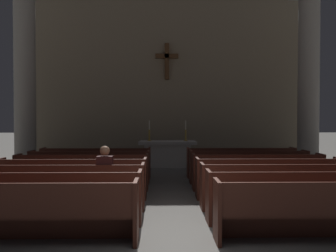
{
  "coord_description": "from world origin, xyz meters",
  "views": [
    {
      "loc": [
        -0.23,
        -5.24,
        1.89
      ],
      "look_at": [
        0.0,
        7.07,
        1.61
      ],
      "focal_mm": 37.18,
      "sensor_mm": 36.0,
      "label": 1
    }
  ],
  "objects_px": {
    "pew_left_row_4": "(73,179)",
    "pew_left_row_7": "(96,163)",
    "altar": "(167,153)",
    "lone_worshipper": "(106,176)",
    "pew_left_row_6": "(90,167)",
    "pew_right_row_6": "(248,167)",
    "pew_right_row_3": "(283,186)",
    "column_right_second": "(309,83)",
    "pew_left_row_3": "(61,187)",
    "pew_left_row_2": "(45,198)",
    "pew_right_row_4": "(269,178)",
    "pew_right_row_1": "(328,211)",
    "pew_left_row_5": "(82,172)",
    "pew_right_row_2": "(302,196)",
    "pew_right_row_5": "(257,172)",
    "column_left_second": "(25,82)",
    "pew_left_row_1": "(23,212)",
    "candlestick_right": "(186,134)",
    "pew_right_row_7": "(241,162)",
    "candlestick_left": "(149,134)"
  },
  "relations": [
    {
      "from": "pew_left_row_4",
      "to": "altar",
      "type": "xyz_separation_m",
      "value": [
        2.3,
        5.25,
        0.06
      ]
    },
    {
      "from": "pew_left_row_6",
      "to": "pew_right_row_4",
      "type": "bearing_deg",
      "value": -22.8
    },
    {
      "from": "pew_right_row_5",
      "to": "altar",
      "type": "xyz_separation_m",
      "value": [
        -2.3,
        4.29,
        0.06
      ]
    },
    {
      "from": "pew_left_row_4",
      "to": "pew_right_row_4",
      "type": "xyz_separation_m",
      "value": [
        4.59,
        0.0,
        0.0
      ]
    },
    {
      "from": "pew_right_row_5",
      "to": "column_right_second",
      "type": "xyz_separation_m",
      "value": [
        2.89,
        3.66,
        2.71
      ]
    },
    {
      "from": "column_left_second",
      "to": "candlestick_right",
      "type": "xyz_separation_m",
      "value": [
        5.88,
        0.63,
        -1.92
      ]
    },
    {
      "from": "column_right_second",
      "to": "pew_left_row_6",
      "type": "bearing_deg",
      "value": -160.2
    },
    {
      "from": "pew_left_row_4",
      "to": "pew_right_row_2",
      "type": "distance_m",
      "value": 4.98
    },
    {
      "from": "pew_left_row_6",
      "to": "pew_left_row_4",
      "type": "bearing_deg",
      "value": -90.0
    },
    {
      "from": "altar",
      "to": "lone_worshipper",
      "type": "distance_m",
      "value": 6.34
    },
    {
      "from": "pew_left_row_6",
      "to": "column_left_second",
      "type": "distance_m",
      "value": 4.79
    },
    {
      "from": "pew_left_row_4",
      "to": "lone_worshipper",
      "type": "bearing_deg",
      "value": -45.51
    },
    {
      "from": "pew_right_row_2",
      "to": "pew_right_row_5",
      "type": "xyz_separation_m",
      "value": [
        0.0,
        2.89,
        0.0
      ]
    },
    {
      "from": "pew_left_row_6",
      "to": "pew_right_row_6",
      "type": "bearing_deg",
      "value": 0.0
    },
    {
      "from": "pew_right_row_3",
      "to": "pew_right_row_2",
      "type": "bearing_deg",
      "value": -90.0
    },
    {
      "from": "pew_right_row_7",
      "to": "candlestick_right",
      "type": "relative_size",
      "value": 4.36
    },
    {
      "from": "pew_left_row_5",
      "to": "pew_left_row_4",
      "type": "bearing_deg",
      "value": -90.0
    },
    {
      "from": "pew_right_row_1",
      "to": "candlestick_left",
      "type": "bearing_deg",
      "value": 110.18
    },
    {
      "from": "pew_left_row_4",
      "to": "pew_left_row_7",
      "type": "height_order",
      "value": "same"
    },
    {
      "from": "pew_right_row_3",
      "to": "column_right_second",
      "type": "xyz_separation_m",
      "value": [
        2.89,
        5.59,
        2.71
      ]
    },
    {
      "from": "pew_right_row_6",
      "to": "pew_left_row_3",
      "type": "bearing_deg",
      "value": -147.76
    },
    {
      "from": "pew_right_row_1",
      "to": "candlestick_left",
      "type": "relative_size",
      "value": 4.36
    },
    {
      "from": "pew_left_row_1",
      "to": "column_left_second",
      "type": "xyz_separation_m",
      "value": [
        -2.89,
        7.52,
        2.71
      ]
    },
    {
      "from": "pew_right_row_6",
      "to": "pew_left_row_2",
      "type": "bearing_deg",
      "value": -139.94
    },
    {
      "from": "lone_worshipper",
      "to": "pew_left_row_2",
      "type": "bearing_deg",
      "value": -132.22
    },
    {
      "from": "pew_left_row_7",
      "to": "candlestick_left",
      "type": "relative_size",
      "value": 4.36
    },
    {
      "from": "pew_left_row_5",
      "to": "pew_right_row_6",
      "type": "xyz_separation_m",
      "value": [
        4.59,
        0.96,
        0.0
      ]
    },
    {
      "from": "pew_right_row_1",
      "to": "pew_left_row_6",
      "type": "bearing_deg",
      "value": 133.58
    },
    {
      "from": "pew_right_row_4",
      "to": "pew_right_row_1",
      "type": "bearing_deg",
      "value": -90.0
    },
    {
      "from": "lone_worshipper",
      "to": "candlestick_right",
      "type": "bearing_deg",
      "value": 71.36
    },
    {
      "from": "pew_right_row_1",
      "to": "pew_right_row_5",
      "type": "relative_size",
      "value": 1.0
    },
    {
      "from": "pew_left_row_1",
      "to": "column_right_second",
      "type": "relative_size",
      "value": 0.52
    },
    {
      "from": "pew_left_row_1",
      "to": "pew_left_row_2",
      "type": "distance_m",
      "value": 0.96
    },
    {
      "from": "pew_right_row_2",
      "to": "pew_right_row_6",
      "type": "xyz_separation_m",
      "value": [
        0.0,
        3.86,
        0.0
      ]
    },
    {
      "from": "pew_left_row_1",
      "to": "pew_right_row_7",
      "type": "relative_size",
      "value": 1.0
    },
    {
      "from": "pew_right_row_3",
      "to": "candlestick_right",
      "type": "relative_size",
      "value": 4.36
    },
    {
      "from": "pew_left_row_5",
      "to": "pew_left_row_6",
      "type": "xyz_separation_m",
      "value": [
        0.0,
        0.96,
        0.0
      ]
    },
    {
      "from": "candlestick_right",
      "to": "pew_right_row_6",
      "type": "bearing_deg",
      "value": -64.36
    },
    {
      "from": "pew_left_row_2",
      "to": "pew_left_row_7",
      "type": "relative_size",
      "value": 1.0
    },
    {
      "from": "pew_left_row_4",
      "to": "pew_left_row_5",
      "type": "bearing_deg",
      "value": 90.0
    },
    {
      "from": "pew_left_row_2",
      "to": "pew_right_row_2",
      "type": "relative_size",
      "value": 1.0
    },
    {
      "from": "pew_left_row_2",
      "to": "pew_left_row_3",
      "type": "height_order",
      "value": "same"
    },
    {
      "from": "column_right_second",
      "to": "altar",
      "type": "xyz_separation_m",
      "value": [
        -5.18,
        0.63,
        -2.65
      ]
    },
    {
      "from": "pew_right_row_1",
      "to": "pew_right_row_4",
      "type": "xyz_separation_m",
      "value": [
        0.0,
        2.89,
        0.0
      ]
    },
    {
      "from": "pew_right_row_7",
      "to": "pew_right_row_2",
      "type": "bearing_deg",
      "value": -90.0
    },
    {
      "from": "pew_left_row_2",
      "to": "altar",
      "type": "distance_m",
      "value": 7.54
    },
    {
      "from": "pew_left_row_2",
      "to": "pew_right_row_4",
      "type": "distance_m",
      "value": 4.98
    },
    {
      "from": "pew_left_row_1",
      "to": "candlestick_right",
      "type": "distance_m",
      "value": 8.72
    },
    {
      "from": "pew_left_row_7",
      "to": "altar",
      "type": "relative_size",
      "value": 1.56
    },
    {
      "from": "pew_left_row_1",
      "to": "column_right_second",
      "type": "distance_m",
      "value": 10.94
    }
  ]
}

